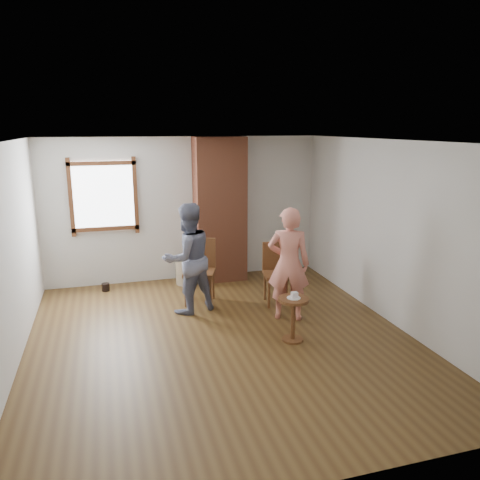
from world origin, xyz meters
name	(u,v)px	position (x,y,z in m)	size (l,w,h in m)	color
ground	(222,339)	(0.00, 0.00, 0.00)	(5.50, 5.50, 0.00)	brown
room_shell	(206,199)	(-0.06, 0.61, 1.81)	(5.04, 5.52, 2.62)	silver
brick_chimney	(220,210)	(0.60, 2.50, 1.30)	(0.90, 0.50, 2.60)	#A95B3C
stoneware_crock	(187,270)	(-0.05, 2.40, 0.26)	(0.40, 0.40, 0.51)	tan
dark_pot	(106,287)	(-1.47, 2.40, 0.07)	(0.13, 0.13, 0.13)	black
dining_chair_left	(200,267)	(0.01, 1.48, 0.57)	(0.61, 0.61, 1.02)	brown
dining_chair_right	(278,269)	(1.20, 1.10, 0.54)	(0.52, 0.52, 0.97)	brown
side_table	(293,312)	(0.90, -0.29, 0.40)	(0.40, 0.40, 0.60)	brown
cake_plate	(294,298)	(0.90, -0.29, 0.60)	(0.18, 0.18, 0.01)	white
cake_slice	(294,295)	(0.91, -0.29, 0.64)	(0.08, 0.07, 0.06)	white
man	(188,258)	(-0.24, 1.11, 0.84)	(0.82, 0.64, 1.68)	#141737
person_pink	(289,264)	(1.11, 0.43, 0.84)	(0.61, 0.40, 1.67)	#E88774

